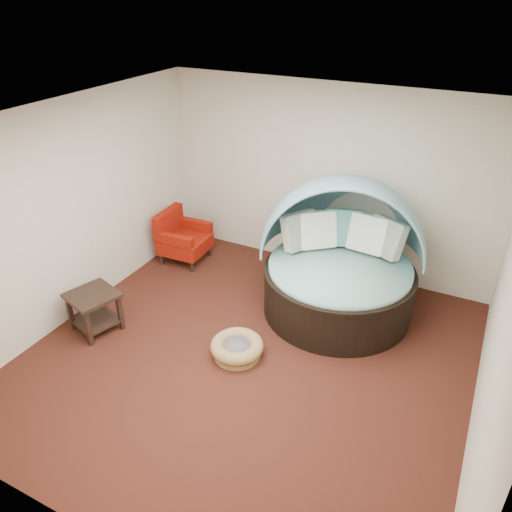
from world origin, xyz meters
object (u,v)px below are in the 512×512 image
at_px(canopy_daybed, 341,252).
at_px(pet_basket, 237,348).
at_px(red_armchair, 182,238).
at_px(side_table, 94,307).

relative_size(canopy_daybed, pet_basket, 3.69).
height_order(canopy_daybed, pet_basket, canopy_daybed).
bearing_deg(red_armchair, pet_basket, -43.93).
distance_m(canopy_daybed, pet_basket, 1.86).
distance_m(pet_basket, red_armchair, 2.56).
bearing_deg(pet_basket, canopy_daybed, 64.83).
xyz_separation_m(canopy_daybed, side_table, (-2.59, -1.90, -0.50)).
bearing_deg(pet_basket, red_armchair, 138.73).
relative_size(canopy_daybed, red_armchair, 3.09).
height_order(red_armchair, side_table, red_armchair).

